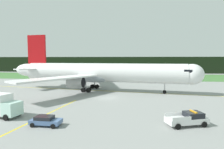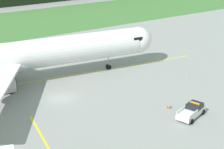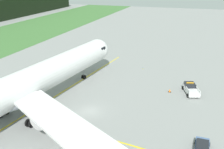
{
  "view_description": "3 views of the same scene",
  "coord_description": "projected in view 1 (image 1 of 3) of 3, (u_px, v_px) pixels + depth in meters",
  "views": [
    {
      "loc": [
        6.48,
        -41.16,
        8.81
      ],
      "look_at": [
        -0.43,
        10.83,
        4.44
      ],
      "focal_mm": 29.94,
      "sensor_mm": 36.0,
      "label": 1
    },
    {
      "loc": [
        -22.03,
        -49.46,
        25.17
      ],
      "look_at": [
        7.54,
        -3.52,
        3.65
      ],
      "focal_mm": 58.93,
      "sensor_mm": 36.0,
      "label": 2
    },
    {
      "loc": [
        -37.03,
        -16.71,
        21.76
      ],
      "look_at": [
        5.46,
        -2.3,
        5.02
      ],
      "focal_mm": 42.82,
      "sensor_mm": 36.0,
      "label": 3
    }
  ],
  "objects": [
    {
      "name": "apron_cone",
      "position": [
        176.0,
        114.0,
        28.73
      ],
      "size": [
        0.54,
        0.54,
        0.68
      ],
      "color": "black",
      "rests_on": "ground"
    },
    {
      "name": "grass_verge",
      "position": [
        124.0,
        76.0,
        94.03
      ],
      "size": [
        320.0,
        34.14,
        0.04
      ],
      "primitive_type": "cube",
      "color": "#407137",
      "rests_on": "ground"
    },
    {
      "name": "taxiway_centerline_spur",
      "position": [
        37.0,
        119.0,
        27.57
      ],
      "size": [
        3.58,
        25.46,
        0.01
      ],
      "primitive_type": "cube",
      "rotation": [
        0.0,
        0.0,
        -1.7
      ],
      "color": "yellow",
      "rests_on": "ground"
    },
    {
      "name": "ops_pickup_truck",
      "position": [
        188.0,
        119.0,
        24.72
      ],
      "size": [
        5.81,
        3.71,
        1.94
      ],
      "color": "silver",
      "rests_on": "ground"
    },
    {
      "name": "distant_tree_line",
      "position": [
        127.0,
        65.0,
        122.77
      ],
      "size": [
        288.0,
        7.53,
        10.16
      ],
      "primitive_type": "cube",
      "color": "black",
      "rests_on": "ground"
    },
    {
      "name": "ground",
      "position": [
        108.0,
        98.0,
        42.25
      ],
      "size": [
        320.0,
        320.0,
        0.0
      ],
      "primitive_type": "plane",
      "color": "gray"
    },
    {
      "name": "airliner",
      "position": [
        99.0,
        73.0,
        51.61
      ],
      "size": [
        53.96,
        43.25,
        15.95
      ],
      "color": "silver",
      "rests_on": "ground"
    },
    {
      "name": "staff_car",
      "position": [
        46.0,
        120.0,
        24.68
      ],
      "size": [
        4.07,
        2.08,
        1.3
      ],
      "color": "#496695",
      "rests_on": "ground"
    },
    {
      "name": "taxiway_centerline_main",
      "position": [
        101.0,
        91.0,
        51.85
      ],
      "size": [
        70.61,
        9.42,
        0.01
      ],
      "primitive_type": "cube",
      "rotation": [
        0.0,
        0.0,
        -0.13
      ],
      "color": "yellow",
      "rests_on": "ground"
    },
    {
      "name": "taxiway_edge_light_west",
      "position": [
        4.0,
        98.0,
        41.29
      ],
      "size": [
        0.12,
        0.12,
        0.45
      ],
      "color": "yellow",
      "rests_on": "ground"
    }
  ]
}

